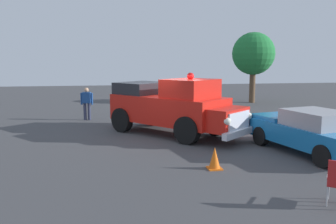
{
  "coord_description": "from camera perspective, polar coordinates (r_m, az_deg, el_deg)",
  "views": [
    {
      "loc": [
        -13.79,
        2.42,
        3.07
      ],
      "look_at": [
        0.5,
        -0.06,
        0.92
      ],
      "focal_mm": 37.44,
      "sensor_mm": 36.0,
      "label": 1
    }
  ],
  "objects": [
    {
      "name": "ground_plane",
      "position": [
        14.33,
        0.1,
        -3.93
      ],
      "size": [
        60.0,
        60.0,
        0.0
      ],
      "primitive_type": "plane",
      "color": "#424244"
    },
    {
      "name": "vintage_fire_truck",
      "position": [
        14.47,
        0.71,
        1.0
      ],
      "size": [
        5.94,
        5.5,
        2.59
      ],
      "color": "black",
      "rests_on": "ground"
    },
    {
      "name": "classic_hot_rod",
      "position": [
        12.58,
        21.87,
        -2.82
      ],
      "size": [
        4.65,
        2.73,
        1.46
      ],
      "color": "black",
      "rests_on": "ground"
    },
    {
      "name": "spectator_standing",
      "position": [
        18.51,
        -13.08,
        1.69
      ],
      "size": [
        0.34,
        0.65,
        1.68
      ],
      "color": "#2D334C",
      "rests_on": "ground"
    },
    {
      "name": "oak_tree_left",
      "position": [
        26.2,
        13.73,
        9.15
      ],
      "size": [
        3.05,
        3.05,
        5.06
      ],
      "color": "brown",
      "rests_on": "ground"
    },
    {
      "name": "traffic_cone",
      "position": [
        10.1,
        7.6,
        -7.5
      ],
      "size": [
        0.4,
        0.4,
        0.64
      ],
      "color": "orange",
      "rests_on": "ground"
    }
  ]
}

